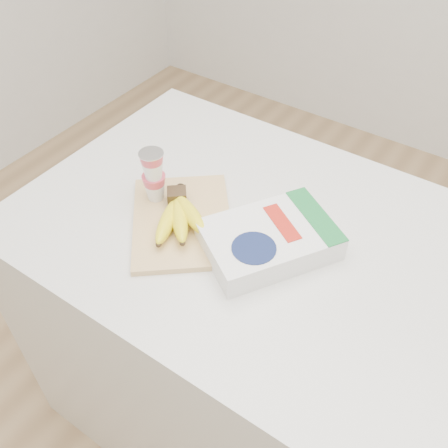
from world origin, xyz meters
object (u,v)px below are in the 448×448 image
object	(u,v)px
table	(257,340)
yogurt_stack	(153,174)
cutting_board	(182,221)
bananas	(179,216)
cereal_box	(269,240)

from	to	relation	value
table	yogurt_stack	bearing A→B (deg)	-167.27
table	cutting_board	world-z (taller)	cutting_board
table	cutting_board	bearing A→B (deg)	-154.90
bananas	yogurt_stack	bearing A→B (deg)	159.59
bananas	cereal_box	world-z (taller)	bananas
table	bananas	bearing A→B (deg)	-149.87
cutting_board	cereal_box	xyz separation A→B (m)	(0.22, 0.05, 0.02)
cutting_board	bananas	bearing A→B (deg)	-106.49
cutting_board	cereal_box	distance (m)	0.23
bananas	cereal_box	distance (m)	0.22
bananas	yogurt_stack	world-z (taller)	yogurt_stack
cereal_box	yogurt_stack	bearing A→B (deg)	-143.53
cutting_board	table	bearing A→B (deg)	-14.48
table	yogurt_stack	size ratio (longest dim) A/B	8.78
cutting_board	cereal_box	world-z (taller)	cereal_box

